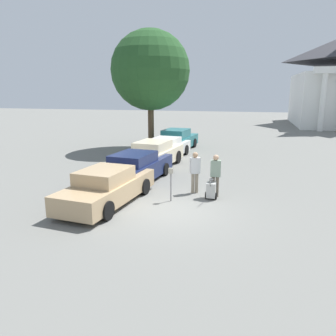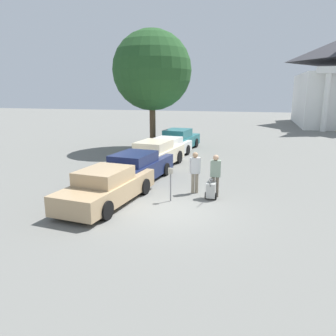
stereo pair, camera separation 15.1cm
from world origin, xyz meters
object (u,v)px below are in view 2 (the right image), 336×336
at_px(parked_car_tan, 107,187).
at_px(parked_car_teal, 178,141).
at_px(parking_meter, 171,178).
at_px(person_worker, 195,170).
at_px(person_supervisor, 215,173).
at_px(parked_car_navy, 136,168).
at_px(equipment_cart, 211,190).
at_px(parked_car_cream, 155,155).
at_px(parked_car_white, 167,149).

distance_m(parked_car_tan, parked_car_teal, 12.23).
bearing_deg(parking_meter, parked_car_teal, 101.60).
relative_size(parked_car_tan, parking_meter, 3.76).
relative_size(parking_meter, person_worker, 0.76).
bearing_deg(person_supervisor, parked_car_teal, -74.86).
distance_m(parked_car_navy, equipment_cart, 4.21).
height_order(person_worker, person_supervisor, person_worker).
bearing_deg(person_worker, parked_car_cream, -79.96).
xyz_separation_m(person_worker, equipment_cart, (0.79, -0.65, -0.64)).
distance_m(parked_car_navy, person_supervisor, 4.19).
distance_m(parked_car_teal, parking_meter, 11.59).
bearing_deg(parked_car_cream, person_supervisor, -41.61).
relative_size(parked_car_cream, parking_meter, 3.90).
relative_size(parked_car_navy, person_worker, 3.05).
bearing_deg(parked_car_tan, person_worker, 41.99).
xyz_separation_m(parking_meter, person_supervisor, (1.64, 1.00, 0.07)).
xyz_separation_m(parking_meter, person_worker, (0.74, 1.30, 0.08)).
relative_size(parked_car_white, equipment_cart, 5.33).
distance_m(parked_car_cream, person_worker, 5.16).
bearing_deg(parked_car_cream, parked_car_white, 96.57).
xyz_separation_m(parked_car_teal, person_worker, (3.07, -10.05, 0.31)).
xyz_separation_m(parked_car_teal, person_supervisor, (3.97, -10.35, 0.30)).
bearing_deg(person_worker, parked_car_tan, 8.89).
relative_size(parked_car_teal, person_supervisor, 2.98).
xyz_separation_m(parked_car_tan, parked_car_teal, (-0.00, 12.23, 0.05)).
height_order(parked_car_tan, parked_car_white, parked_car_tan).
distance_m(parked_car_cream, parked_car_teal, 5.91).
relative_size(parked_car_cream, equipment_cart, 5.30).
relative_size(person_supervisor, equipment_cart, 1.78).
xyz_separation_m(parked_car_cream, parking_meter, (2.33, -5.44, 0.21)).
bearing_deg(parked_car_tan, equipment_cart, 28.21).
bearing_deg(parked_car_white, parked_car_teal, 96.57).
xyz_separation_m(parked_car_cream, parked_car_white, (-0.00, 2.72, -0.09)).
height_order(parked_car_white, person_worker, person_worker).
bearing_deg(person_worker, parked_car_teal, -99.55).
relative_size(parked_car_navy, parked_car_white, 1.03).
bearing_deg(parking_meter, parked_car_cream, 113.18).
distance_m(parked_car_navy, parked_car_teal, 9.04).
bearing_deg(equipment_cart, parked_car_tan, -158.20).
relative_size(person_worker, equipment_cart, 1.79).
height_order(parked_car_tan, parked_car_cream, parked_car_cream).
bearing_deg(parked_car_white, parked_car_tan, -83.44).
height_order(parked_car_navy, parking_meter, parked_car_navy).
bearing_deg(parked_car_white, parked_car_navy, -83.44).
bearing_deg(parked_car_tan, parked_car_cream, 96.56).
distance_m(parked_car_teal, person_worker, 10.51).
bearing_deg(parked_car_cream, parked_car_tan, -83.44).
relative_size(parked_car_cream, parked_car_teal, 1.00).
height_order(parked_car_teal, equipment_cart, parked_car_teal).
xyz_separation_m(person_worker, person_supervisor, (0.90, -0.30, -0.01)).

